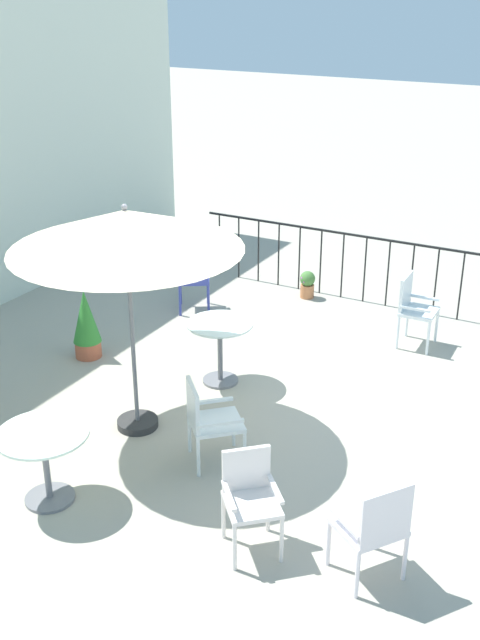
# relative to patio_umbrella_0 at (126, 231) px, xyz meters

# --- Properties ---
(ground_plane) EXTENTS (60.00, 60.00, 0.00)m
(ground_plane) POSITION_rel_patio_umbrella_0_xyz_m (0.93, -1.24, -2.18)
(ground_plane) COLOR #A7A08E
(terrace_railing) EXTENTS (0.03, 5.97, 1.01)m
(terrace_railing) POSITION_rel_patio_umbrella_0_xyz_m (4.49, -1.24, -1.50)
(terrace_railing) COLOR black
(terrace_railing) RESTS_ON ground
(patio_umbrella_0) EXTENTS (2.30, 2.30, 2.45)m
(patio_umbrella_0) POSITION_rel_patio_umbrella_0_xyz_m (0.00, 0.00, 0.00)
(patio_umbrella_0) COLOR #2D2D2D
(patio_umbrella_0) RESTS_ON ground
(cafe_table_0) EXTENTS (0.77, 0.77, 0.77)m
(cafe_table_0) POSITION_rel_patio_umbrella_0_xyz_m (1.30, -0.28, -1.65)
(cafe_table_0) COLOR white
(cafe_table_0) RESTS_ON ground
(cafe_table_1) EXTENTS (0.83, 0.83, 0.72)m
(cafe_table_1) POSITION_rel_patio_umbrella_0_xyz_m (-1.43, -0.03, -1.68)
(cafe_table_1) COLOR white
(cafe_table_1) RESTS_ON ground
(patio_chair_0) EXTENTS (0.68, 0.68, 0.87)m
(patio_chair_0) POSITION_rel_patio_umbrella_0_xyz_m (-0.21, -1.01, -1.68)
(patio_chair_0) COLOR silver
(patio_chair_0) RESTS_ON ground
(patio_chair_1) EXTENTS (0.63, 0.62, 0.97)m
(patio_chair_1) POSITION_rel_patio_umbrella_0_xyz_m (2.95, 1.10, -1.63)
(patio_chair_1) COLOR #333E96
(patio_chair_1) RESTS_ON ground
(patio_chair_2) EXTENTS (0.48, 0.44, 0.94)m
(patio_chair_2) POSITION_rel_patio_umbrella_0_xyz_m (3.39, -1.95, -1.63)
(patio_chair_2) COLOR white
(patio_chair_2) RESTS_ON ground
(patio_chair_3) EXTENTS (0.66, 0.65, 0.93)m
(patio_chair_3) POSITION_rel_patio_umbrella_0_xyz_m (-0.99, -2.99, -1.65)
(patio_chair_3) COLOR white
(patio_chair_3) RESTS_ON ground
(patio_chair_4) EXTENTS (0.62, 0.62, 0.87)m
(patio_chair_4) POSITION_rel_patio_umbrella_0_xyz_m (-1.09, -1.94, -1.66)
(patio_chair_4) COLOR white
(patio_chair_4) RESTS_ON ground
(potted_plant_1) EXTENTS (0.36, 0.36, 0.90)m
(potted_plant_1) POSITION_rel_patio_umbrella_0_xyz_m (1.08, 1.53, -1.72)
(potted_plant_1) COLOR #AF563B
(potted_plant_1) RESTS_ON ground
(potted_plant_2) EXTENTS (0.23, 0.23, 0.41)m
(potted_plant_2) POSITION_rel_patio_umbrella_0_xyz_m (4.23, -0.10, -1.96)
(potted_plant_2) COLOR #BE7246
(potted_plant_2) RESTS_ON ground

